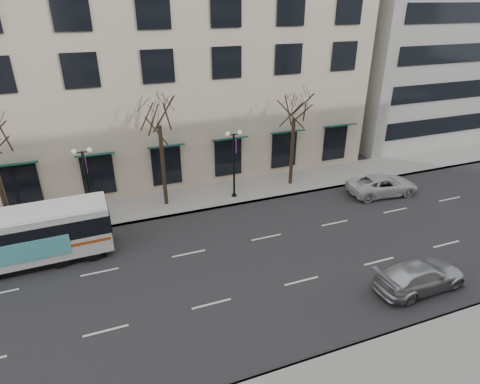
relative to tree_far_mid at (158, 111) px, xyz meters
name	(u,v)px	position (x,y,z in m)	size (l,w,h in m)	color
ground	(199,276)	(0.00, -8.80, -6.91)	(160.00, 160.00, 0.00)	black
sidewalk_far	(231,193)	(5.00, 0.20, -6.83)	(80.00, 4.00, 0.15)	gray
building_hotel	(102,18)	(-2.00, 12.20, 5.09)	(40.00, 20.00, 24.00)	#C3AF95
tree_far_mid	(158,111)	(0.00, 0.00, 0.00)	(3.60, 3.60, 8.55)	black
tree_far_right	(295,106)	(10.00, 0.00, -0.48)	(3.60, 3.60, 8.06)	black
lamp_post_left	(88,182)	(-4.99, -0.60, -3.96)	(1.22, 0.45, 5.21)	black
lamp_post_right	(234,161)	(5.01, -0.60, -3.96)	(1.22, 0.45, 5.21)	black
silver_car	(421,276)	(10.43, -13.69, -6.17)	(2.07, 5.08, 1.47)	#B0B4B9
white_pickup	(383,185)	(15.81, -3.92, -6.16)	(2.47, 5.35, 1.49)	silver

